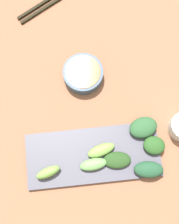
% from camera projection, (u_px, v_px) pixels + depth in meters
% --- Properties ---
extents(tabletop, '(2.10, 2.10, 0.02)m').
position_uv_depth(tabletop, '(84.00, 121.00, 0.88)').
color(tabletop, '#8A5B41').
rests_on(tabletop, ground).
extents(sauce_bowl, '(0.11, 0.11, 0.04)m').
position_uv_depth(sauce_bowl, '(85.00, 74.00, 0.88)').
color(sauce_bowl, '#30465A').
rests_on(sauce_bowl, tabletop).
extents(serving_plate, '(0.14, 0.35, 0.01)m').
position_uv_depth(serving_plate, '(95.00, 155.00, 0.85)').
color(serving_plate, '#494956').
rests_on(serving_plate, tabletop).
extents(broccoli_leafy_0, '(0.05, 0.07, 0.02)m').
position_uv_depth(broccoli_leafy_0, '(119.00, 160.00, 0.83)').
color(broccoli_leafy_0, '#25451D').
rests_on(broccoli_leafy_0, serving_plate).
extents(broccoli_stalk_1, '(0.05, 0.08, 0.02)m').
position_uv_depth(broccoli_stalk_1, '(103.00, 150.00, 0.83)').
color(broccoli_stalk_1, '#719F45').
rests_on(broccoli_stalk_1, serving_plate).
extents(broccoli_leafy_2, '(0.06, 0.07, 0.02)m').
position_uv_depth(broccoli_leafy_2, '(156.00, 145.00, 0.84)').
color(broccoli_leafy_2, '#275121').
rests_on(broccoli_leafy_2, serving_plate).
extents(broccoli_leafy_3, '(0.07, 0.08, 0.03)m').
position_uv_depth(broccoli_leafy_3, '(145.00, 127.00, 0.84)').
color(broccoli_leafy_3, '#2A5630').
rests_on(broccoli_leafy_3, serving_plate).
extents(broccoli_stalk_4, '(0.04, 0.07, 0.02)m').
position_uv_depth(broccoli_stalk_4, '(95.00, 164.00, 0.82)').
color(broccoli_stalk_4, '#66A255').
rests_on(broccoli_stalk_4, serving_plate).
extents(broccoli_leafy_5, '(0.05, 0.08, 0.03)m').
position_uv_depth(broccoli_leafy_5, '(150.00, 169.00, 0.82)').
color(broccoli_leafy_5, '#214B30').
rests_on(broccoli_leafy_5, serving_plate).
extents(broccoli_stalk_6, '(0.04, 0.07, 0.03)m').
position_uv_depth(broccoli_stalk_6, '(50.00, 172.00, 0.82)').
color(broccoli_stalk_6, '#75B049').
rests_on(broccoli_stalk_6, serving_plate).
extents(chopsticks, '(0.14, 0.21, 0.01)m').
position_uv_depth(chopsticks, '(53.00, 0.00, 0.96)').
color(chopsticks, black).
rests_on(chopsticks, tabletop).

